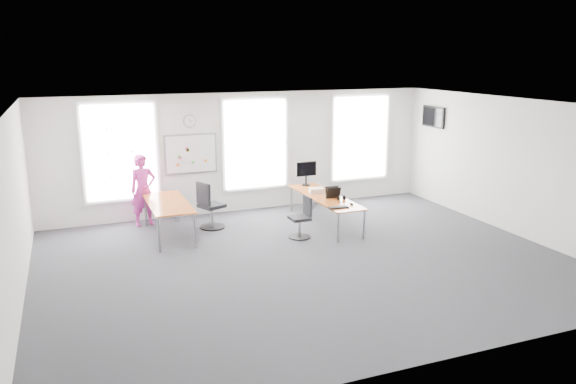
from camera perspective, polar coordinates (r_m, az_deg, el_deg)
name	(u,v)px	position (r m, az deg, el deg)	size (l,w,h in m)	color
floor	(306,261)	(10.99, 1.85, -7.02)	(10.00, 10.00, 0.00)	#2A2A2F
ceiling	(307,106)	(10.31, 1.98, 8.76)	(10.00, 10.00, 0.00)	silver
wall_back	(244,152)	(14.23, -4.52, 4.04)	(10.00, 10.00, 0.00)	white
wall_front	(436,255)	(7.21, 14.76, -6.17)	(10.00, 10.00, 0.00)	white
wall_left	(13,213)	(9.76, -26.15, -1.91)	(10.00, 10.00, 0.00)	white
wall_right	(515,167)	(13.31, 22.09, 2.38)	(10.00, 10.00, 0.00)	white
window_left	(120,152)	(13.61, -16.69, 3.90)	(1.60, 0.06, 2.20)	white
window_mid	(255,144)	(14.26, -3.35, 4.89)	(1.60, 0.06, 2.20)	white
window_right	(360,138)	(15.45, 7.32, 5.49)	(1.60, 0.06, 2.20)	white
desk_right	(325,198)	(13.17, 3.77, -0.60)	(0.74, 2.78, 0.68)	#BA6421
desk_left	(168,205)	(12.52, -12.10, -1.31)	(0.84, 2.11, 0.77)	#BA6421
chair_right	(302,220)	(12.25, 1.41, -2.82)	(0.49, 0.49, 0.91)	black
chair_left	(210,208)	(12.97, -7.98, -1.63)	(0.65, 0.65, 1.10)	black
person	(143,190)	(13.44, -14.50, 0.19)	(0.61, 0.40, 1.68)	#CC3098
whiteboard	(191,154)	(13.86, -9.84, 3.83)	(1.20, 0.03, 0.90)	white
wall_clock	(190,121)	(13.75, -9.98, 7.11)	(0.30, 0.30, 0.04)	gray
tv	(433,117)	(15.45, 14.56, 7.41)	(0.06, 0.90, 0.55)	black
keyboard	(338,208)	(12.17, 5.14, -1.58)	(0.45, 0.16, 0.02)	black
mouse	(352,204)	(12.45, 6.47, -1.20)	(0.08, 0.13, 0.05)	black
lens_cap	(339,202)	(12.61, 5.25, -1.06)	(0.06, 0.06, 0.01)	black
headphones	(341,198)	(12.84, 5.42, -0.59)	(0.18, 0.10, 0.11)	black
laptop_sleeve	(333,193)	(12.96, 4.57, -0.06)	(0.33, 0.20, 0.27)	black
paper_stack	(316,190)	(13.45, 2.90, 0.16)	(0.33, 0.25, 0.11)	beige
monitor	(306,171)	(14.14, 1.86, 2.12)	(0.55, 0.22, 0.61)	black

